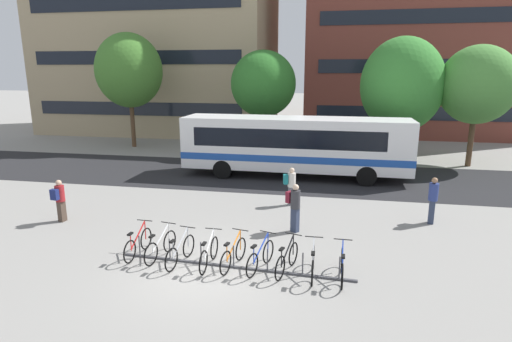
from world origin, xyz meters
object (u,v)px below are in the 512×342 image
at_px(parked_bicycle_white_1, 161,247).
at_px(street_tree_2, 129,71).
at_px(commuter_maroon_pack_1, 433,197).
at_px(parked_bicycle_silver_2, 180,252).
at_px(parked_bicycle_silver_7, 313,264).
at_px(parked_bicycle_black_6, 287,260).
at_px(parked_bicycle_orange_4, 233,255).
at_px(parked_bicycle_blue_8, 342,267).
at_px(street_tree_0, 478,85).
at_px(parked_bicycle_red_0, 138,244).
at_px(street_tree_1, 263,84).
at_px(commuter_navy_pack_2, 60,198).
at_px(commuter_maroon_pack_0, 295,204).
at_px(commuter_teal_pack_3, 291,184).
at_px(parked_bicycle_white_3, 209,254).
at_px(city_bus, 296,144).
at_px(parked_bicycle_blue_5, 260,257).
at_px(street_tree_3, 402,85).

distance_m(parked_bicycle_white_1, street_tree_2, 21.05).
bearing_deg(commuter_maroon_pack_1, parked_bicycle_silver_2, -48.04).
distance_m(parked_bicycle_silver_7, commuter_maroon_pack_1, 6.57).
xyz_separation_m(parked_bicycle_white_1, parked_bicycle_black_6, (3.89, -0.19, 0.00)).
bearing_deg(parked_bicycle_white_1, parked_bicycle_orange_4, -83.90).
relative_size(parked_bicycle_silver_2, parked_bicycle_blue_8, 0.99).
bearing_deg(parked_bicycle_black_6, street_tree_0, -15.51).
distance_m(parked_bicycle_red_0, street_tree_1, 18.05).
relative_size(parked_bicycle_black_6, commuter_navy_pack_2, 1.03).
bearing_deg(parked_bicycle_silver_7, commuter_maroon_pack_0, 13.09).
distance_m(parked_bicycle_silver_2, parked_bicycle_silver_7, 3.91).
bearing_deg(parked_bicycle_silver_7, commuter_navy_pack_2, 73.56).
distance_m(parked_bicycle_black_6, street_tree_2, 23.28).
bearing_deg(parked_bicycle_red_0, street_tree_0, -39.67).
bearing_deg(commuter_maroon_pack_0, parked_bicycle_silver_7, -42.30).
bearing_deg(commuter_teal_pack_3, parked_bicycle_silver_7, -93.41).
xyz_separation_m(parked_bicycle_white_3, street_tree_0, (11.52, 15.63, 4.43)).
distance_m(city_bus, parked_bicycle_blue_5, 11.12).
height_order(city_bus, parked_bicycle_red_0, city_bus).
bearing_deg(parked_bicycle_blue_8, street_tree_0, -25.53).
bearing_deg(parked_bicycle_silver_7, parked_bicycle_white_1, 84.99).
relative_size(parked_bicycle_red_0, parked_bicycle_blue_8, 1.00).
bearing_deg(parked_bicycle_red_0, street_tree_2, 29.56).
xyz_separation_m(parked_bicycle_white_3, parked_bicycle_blue_5, (1.52, 0.06, 0.00)).
height_order(parked_bicycle_black_6, commuter_maroon_pack_0, commuter_maroon_pack_0).
bearing_deg(parked_bicycle_red_0, parked_bicycle_blue_5, -90.81).
bearing_deg(street_tree_3, city_bus, -139.46).
bearing_deg(parked_bicycle_blue_8, parked_bicycle_orange_4, 87.15).
distance_m(parked_bicycle_black_6, commuter_teal_pack_3, 6.18).
bearing_deg(parked_bicycle_blue_5, city_bus, 17.04).
height_order(parked_bicycle_white_3, parked_bicycle_orange_4, same).
xyz_separation_m(parked_bicycle_blue_8, street_tree_1, (-5.26, 17.87, 4.36)).
height_order(parked_bicycle_orange_4, street_tree_2, street_tree_2).
distance_m(parked_bicycle_silver_2, street_tree_0, 20.44).
xyz_separation_m(commuter_maroon_pack_0, street_tree_1, (-3.63, 14.59, 3.73)).
distance_m(commuter_navy_pack_2, street_tree_1, 16.54).
bearing_deg(commuter_teal_pack_3, parked_bicycle_orange_4, -114.61).
height_order(parked_bicycle_silver_2, street_tree_3, street_tree_3).
distance_m(parked_bicycle_blue_8, street_tree_2, 24.32).
distance_m(parked_bicycle_blue_8, commuter_maroon_pack_0, 3.72).
bearing_deg(city_bus, street_tree_1, 114.40).
bearing_deg(parked_bicycle_red_0, commuter_teal_pack_3, -32.47).
distance_m(city_bus, street_tree_2, 15.22).
relative_size(parked_bicycle_blue_8, street_tree_1, 0.25).
xyz_separation_m(parked_bicycle_black_6, commuter_maroon_pack_0, (-0.10, 3.14, 0.63)).
bearing_deg(city_bus, commuter_maroon_pack_1, -46.44).
distance_m(parked_bicycle_silver_2, street_tree_1, 18.30).
distance_m(parked_bicycle_blue_5, parked_bicycle_blue_8, 2.31).
distance_m(parked_bicycle_black_6, street_tree_0, 18.66).
xyz_separation_m(parked_bicycle_orange_4, street_tree_2, (-12.18, 17.99, 5.25)).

